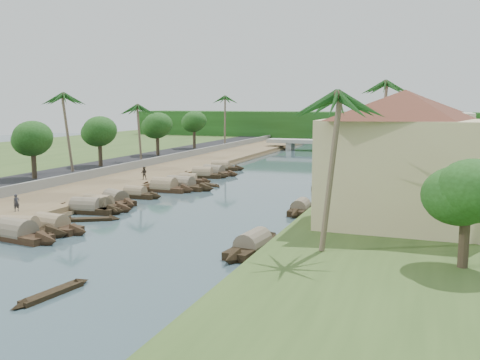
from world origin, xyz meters
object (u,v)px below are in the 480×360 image
(sampan_0, at_px, (15,234))
(person_near, at_px, (16,203))
(sampan_1, at_px, (17,231))
(bridge, at_px, (331,143))
(building_near, at_px, (403,158))

(sampan_0, relative_size, person_near, 6.07)
(sampan_1, bearing_deg, bridge, 69.13)
(building_near, relative_size, sampan_0, 1.58)
(sampan_0, xyz_separation_m, person_near, (-4.78, 5.48, 1.15))
(sampan_1, relative_size, person_near, 5.65)
(sampan_0, relative_size, sampan_1, 1.07)
(sampan_0, bearing_deg, bridge, 92.09)
(building_near, bearing_deg, person_near, -172.80)
(sampan_0, height_order, sampan_1, sampan_1)
(building_near, height_order, person_near, building_near)
(bridge, xyz_separation_m, person_near, (-13.79, -78.14, -0.15))
(bridge, bearing_deg, building_near, -75.61)
(bridge, relative_size, person_near, 18.14)
(building_near, xyz_separation_m, sampan_0, (-28.00, -9.62, -5.96))
(bridge, xyz_separation_m, sampan_0, (-9.00, -83.62, -1.30))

